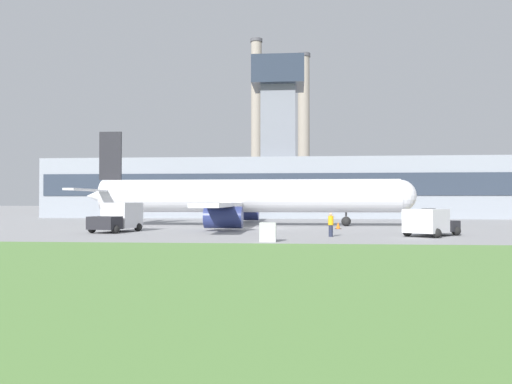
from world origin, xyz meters
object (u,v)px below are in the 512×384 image
at_px(airplane, 243,197).
at_px(baggage_truck, 430,223).
at_px(pushback_tug, 429,218).
at_px(ground_crew_person, 331,224).
at_px(fuel_truck, 118,218).

height_order(airplane, baggage_truck, airplane).
distance_m(pushback_tug, ground_crew_person, 21.03).
bearing_deg(ground_crew_person, fuel_truck, 166.20).
bearing_deg(pushback_tug, airplane, -174.02).
bearing_deg(baggage_truck, fuel_truck, 172.55).
bearing_deg(airplane, ground_crew_person, -62.26).
relative_size(airplane, ground_crew_person, 19.78).
distance_m(pushback_tug, fuel_truck, 32.06).
distance_m(fuel_truck, ground_crew_person, 18.20).
bearing_deg(pushback_tug, fuel_truck, -155.58).
bearing_deg(baggage_truck, ground_crew_person, -171.79).
height_order(pushback_tug, fuel_truck, fuel_truck).
height_order(pushback_tug, baggage_truck, baggage_truck).
relative_size(pushback_tug, ground_crew_person, 1.79).
xyz_separation_m(airplane, fuel_truck, (-9.50, -11.19, -1.84)).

